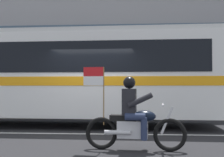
# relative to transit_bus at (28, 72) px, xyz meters

# --- Properties ---
(ground_plane) EXTENTS (60.00, 60.00, 0.00)m
(ground_plane) POSITION_rel_transit_bus_xyz_m (2.44, -1.19, -1.88)
(ground_plane) COLOR black
(sidewalk_curb) EXTENTS (28.00, 3.80, 0.15)m
(sidewalk_curb) POSITION_rel_transit_bus_xyz_m (2.44, 3.91, -1.81)
(sidewalk_curb) COLOR #B7B2A8
(sidewalk_curb) RESTS_ON ground_plane
(lane_center_stripe) EXTENTS (26.60, 0.14, 0.01)m
(lane_center_stripe) POSITION_rel_transit_bus_xyz_m (2.44, -1.79, -1.88)
(lane_center_stripe) COLOR silver
(lane_center_stripe) RESTS_ON ground_plane
(office_building_facade) EXTENTS (28.00, 0.89, 11.70)m
(office_building_facade) POSITION_rel_transit_bus_xyz_m (2.44, 6.19, 3.98)
(office_building_facade) COLOR gray
(office_building_facade) RESTS_ON ground_plane
(transit_bus) EXTENTS (13.24, 2.98, 3.22)m
(transit_bus) POSITION_rel_transit_bus_xyz_m (0.00, 0.00, 0.00)
(transit_bus) COLOR white
(transit_bus) RESTS_ON ground_plane
(motorcycle_with_rider) EXTENTS (2.19, 0.65, 1.78)m
(motorcycle_with_rider) POSITION_rel_transit_bus_xyz_m (3.72, -3.92, -1.22)
(motorcycle_with_rider) COLOR black
(motorcycle_with_rider) RESTS_ON ground_plane
(fire_hydrant) EXTENTS (0.22, 0.30, 0.75)m
(fire_hydrant) POSITION_rel_transit_bus_xyz_m (-1.30, 2.82, -1.37)
(fire_hydrant) COLOR red
(fire_hydrant) RESTS_ON sidewalk_curb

